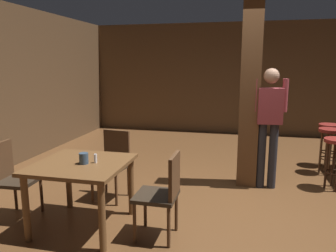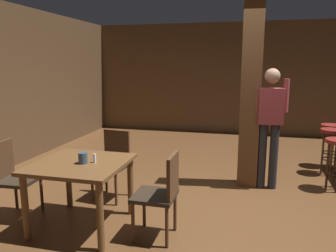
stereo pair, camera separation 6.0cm
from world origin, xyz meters
name	(u,v)px [view 2 (the right image)]	position (x,y,z in m)	size (l,w,h in m)	color
ground_plane	(241,204)	(0.00, 0.00, 0.00)	(10.80, 10.80, 0.00)	brown
wall_back	(248,79)	(0.00, 4.50, 1.40)	(8.00, 0.10, 2.80)	brown
pillar	(251,91)	(0.06, 0.77, 1.40)	(0.28, 0.28, 2.80)	brown
dining_table	(81,173)	(-1.69, -1.00, 0.62)	(0.96, 0.96, 0.74)	brown
chair_east	(162,191)	(-0.78, -1.03, 0.51)	(0.42, 0.42, 0.89)	#2D2319
chair_west	(12,175)	(-2.60, -0.97, 0.51)	(0.44, 0.44, 0.89)	#2D2319
chair_north	(113,160)	(-1.69, -0.14, 0.51)	(0.46, 0.46, 0.89)	#2D2319
napkin_cup	(83,158)	(-1.64, -1.03, 0.80)	(0.10, 0.10, 0.12)	#33475B
salt_shaker	(95,158)	(-1.53, -0.97, 0.79)	(0.03, 0.03, 0.10)	silver
standing_person	(270,120)	(0.34, 0.69, 1.00)	(0.47, 0.23, 1.72)	maroon
bar_stool_mid	(331,141)	(1.36, 1.57, 0.56)	(0.35, 0.35, 0.75)	maroon
bar_stool_far	(332,135)	(1.45, 1.99, 0.57)	(0.36, 0.36, 0.75)	maroon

